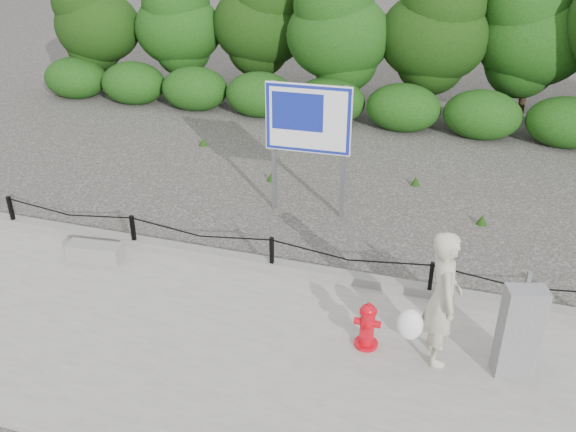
# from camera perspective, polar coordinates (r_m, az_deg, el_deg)

# --- Properties ---
(ground) EXTENTS (90.00, 90.00, 0.00)m
(ground) POSITION_cam_1_polar(r_m,az_deg,el_deg) (9.95, -1.50, -5.45)
(ground) COLOR #2D2B28
(ground) RESTS_ON ground
(sidewalk) EXTENTS (14.00, 4.00, 0.08)m
(sidewalk) POSITION_cam_1_polar(r_m,az_deg,el_deg) (8.43, -5.98, -12.28)
(sidewalk) COLOR gray
(sidewalk) RESTS_ON ground
(curb) EXTENTS (14.00, 0.22, 0.14)m
(curb) POSITION_cam_1_polar(r_m,az_deg,el_deg) (9.91, -1.42, -4.58)
(curb) COLOR slate
(curb) RESTS_ON sidewalk
(chain_barrier) EXTENTS (10.06, 0.06, 0.60)m
(chain_barrier) POSITION_cam_1_polar(r_m,az_deg,el_deg) (9.71, -1.53, -3.19)
(chain_barrier) COLOR black
(chain_barrier) RESTS_ON sidewalk
(treeline) EXTENTS (20.18, 3.72, 5.20)m
(treeline) POSITION_cam_1_polar(r_m,az_deg,el_deg) (17.07, 14.46, 17.00)
(treeline) COLOR black
(treeline) RESTS_ON ground
(fire_hydrant) EXTENTS (0.36, 0.36, 0.69)m
(fire_hydrant) POSITION_cam_1_polar(r_m,az_deg,el_deg) (8.25, 7.41, -10.16)
(fire_hydrant) COLOR red
(fire_hydrant) RESTS_ON sidewalk
(pedestrian) EXTENTS (0.81, 0.76, 1.86)m
(pedestrian) POSITION_cam_1_polar(r_m,az_deg,el_deg) (7.89, 14.09, -7.62)
(pedestrian) COLOR #B2B099
(pedestrian) RESTS_ON sidewalk
(concrete_block) EXTENTS (0.94, 0.42, 0.29)m
(concrete_block) POSITION_cam_1_polar(r_m,az_deg,el_deg) (10.60, -17.62, -3.23)
(concrete_block) COLOR gray
(concrete_block) RESTS_ON sidewalk
(utility_cabinet) EXTENTS (0.54, 0.41, 1.40)m
(utility_cabinet) POSITION_cam_1_polar(r_m,az_deg,el_deg) (8.10, 20.81, -10.10)
(utility_cabinet) COLOR gray
(utility_cabinet) RESTS_ON sidewalk
(advertising_sign) EXTENTS (1.59, 0.18, 2.54)m
(advertising_sign) POSITION_cam_1_polar(r_m,az_deg,el_deg) (11.14, 1.87, 8.53)
(advertising_sign) COLOR slate
(advertising_sign) RESTS_ON ground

